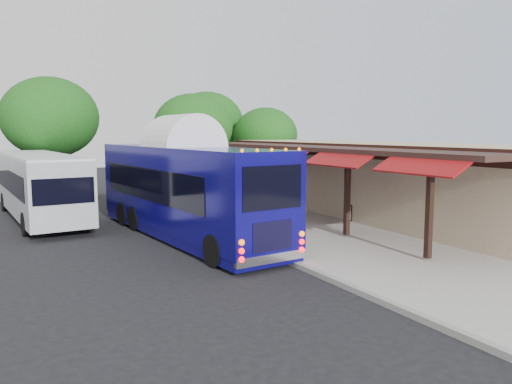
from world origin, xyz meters
TOP-DOWN VIEW (x-y plane):
  - ground at (0.00, 0.00)m, footprint 90.00×90.00m
  - sidewalk at (5.00, 4.00)m, footprint 10.00×40.00m
  - curb at (0.05, 4.00)m, footprint 0.20×40.00m
  - station_shelter at (8.38, 4.00)m, footprint 8.15×20.00m
  - coach_bus at (-1.45, 3.49)m, footprint 3.61×12.12m
  - city_bus at (-6.09, 10.81)m, footprint 3.32×11.67m
  - ped_a at (1.25, 4.27)m, footprint 0.69×0.54m
  - ped_b at (2.29, 7.33)m, footprint 1.10×0.97m
  - ped_c at (2.40, 9.48)m, footprint 1.13×0.95m
  - ped_d at (3.40, 11.50)m, footprint 1.32×1.09m
  - sign_board at (4.29, 0.50)m, footprint 0.20×0.51m
  - tree_left at (3.79, 15.95)m, footprint 5.16×5.16m
  - tree_mid at (7.09, 21.48)m, footprint 5.65×5.65m
  - tree_right at (9.57, 16.61)m, footprint 4.59×4.59m
  - tree_far at (-4.58, 18.68)m, footprint 5.87×5.87m

SIDE VIEW (x-z plane):
  - ground at x=0.00m, z-range 0.00..0.00m
  - sidewalk at x=5.00m, z-range 0.00..0.15m
  - curb at x=0.05m, z-range -0.01..0.15m
  - sign_board at x=4.29m, z-range 0.35..1.50m
  - ped_a at x=1.25m, z-range 0.15..1.82m
  - ped_d at x=3.40m, z-range 0.15..1.92m
  - ped_c at x=2.40m, z-range 0.15..1.96m
  - ped_b at x=2.29m, z-range 0.15..2.04m
  - city_bus at x=-6.09m, z-range 0.16..3.26m
  - station_shelter at x=8.38m, z-range 0.05..3.65m
  - coach_bus at x=-1.45m, z-range 0.14..3.96m
  - tree_right at x=9.57m, z-range 0.98..6.85m
  - tree_left at x=3.79m, z-range 1.10..7.71m
  - tree_mid at x=7.09m, z-range 1.21..8.44m
  - tree_far at x=-4.58m, z-range 1.25..8.77m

